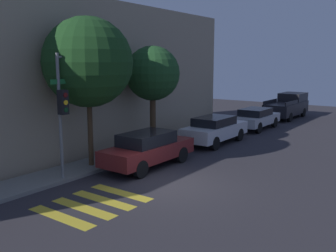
{
  "coord_description": "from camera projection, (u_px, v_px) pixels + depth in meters",
  "views": [
    {
      "loc": [
        -10.71,
        -7.85,
        4.5
      ],
      "look_at": [
        2.94,
        2.1,
        1.6
      ],
      "focal_mm": 40.0,
      "sensor_mm": 36.0,
      "label": 1
    }
  ],
  "objects": [
    {
      "name": "ground_plane",
      "position": [
        167.0,
        185.0,
        13.85
      ],
      "size": [
        60.0,
        60.0,
        0.0
      ],
      "primitive_type": "plane",
      "color": "#2D2B30"
    },
    {
      "name": "sidewalk",
      "position": [
        91.0,
        165.0,
        16.22
      ],
      "size": [
        26.0,
        1.81,
        0.14
      ],
      "primitive_type": "cube",
      "color": "slate",
      "rests_on": "ground"
    },
    {
      "name": "building_row",
      "position": [
        27.0,
        78.0,
        18.1
      ],
      "size": [
        26.0,
        6.0,
        7.49
      ],
      "primitive_type": "cube",
      "color": "gray",
      "rests_on": "ground"
    },
    {
      "name": "crosswalk",
      "position": [
        94.0,
        204.0,
        12.0
      ],
      "size": [
        3.02,
        2.6,
        0.0
      ],
      "color": "gold",
      "rests_on": "ground"
    },
    {
      "name": "traffic_light_pole",
      "position": [
        68.0,
        96.0,
        13.94
      ],
      "size": [
        1.95,
        0.56,
        4.82
      ],
      "color": "slate",
      "rests_on": "ground"
    },
    {
      "name": "sedan_near_corner",
      "position": [
        148.0,
        149.0,
        16.11
      ],
      "size": [
        4.63,
        1.74,
        1.53
      ],
      "color": "maroon",
      "rests_on": "ground"
    },
    {
      "name": "sedan_middle",
      "position": [
        215.0,
        129.0,
        20.8
      ],
      "size": [
        4.69,
        1.82,
        1.51
      ],
      "color": "silver",
      "rests_on": "ground"
    },
    {
      "name": "sedan_far_end",
      "position": [
        256.0,
        118.0,
        25.32
      ],
      "size": [
        4.48,
        1.81,
        1.41
      ],
      "color": "#B7BABF",
      "rests_on": "ground"
    },
    {
      "name": "pickup_truck",
      "position": [
        288.0,
        106.0,
        30.45
      ],
      "size": [
        5.54,
        1.96,
        1.95
      ],
      "color": "black",
      "rests_on": "ground"
    },
    {
      "name": "tree_near_corner",
      "position": [
        88.0,
        62.0,
        15.33
      ],
      "size": [
        3.71,
        3.71,
        6.34
      ],
      "color": "#42301E",
      "rests_on": "ground"
    },
    {
      "name": "tree_midblock",
      "position": [
        153.0,
        74.0,
        18.82
      ],
      "size": [
        2.75,
        2.75,
        5.31
      ],
      "color": "#4C3823",
      "rests_on": "ground"
    }
  ]
}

